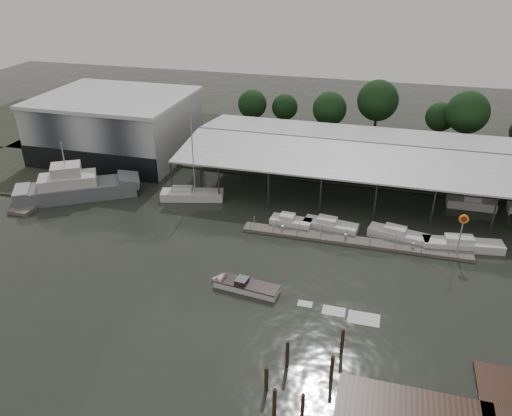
% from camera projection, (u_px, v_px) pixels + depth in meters
% --- Properties ---
extents(ground, '(200.00, 200.00, 0.00)m').
position_uv_depth(ground, '(212.00, 268.00, 56.63)').
color(ground, black).
rests_on(ground, ground).
extents(land_strip_far, '(140.00, 30.00, 0.30)m').
position_uv_depth(land_strip_far, '(288.00, 145.00, 92.65)').
color(land_strip_far, '#33392B').
rests_on(land_strip_far, ground).
extents(land_strip_west, '(20.00, 40.00, 0.30)m').
position_uv_depth(land_strip_west, '(62.00, 147.00, 91.74)').
color(land_strip_west, '#33392B').
rests_on(land_strip_west, ground).
extents(storage_warehouse, '(24.50, 20.50, 10.50)m').
position_uv_depth(storage_warehouse, '(117.00, 125.00, 86.51)').
color(storage_warehouse, '#ABB1B6').
rests_on(storage_warehouse, ground).
extents(covered_boat_shed, '(58.24, 24.00, 6.96)m').
position_uv_depth(covered_boat_shed, '(382.00, 148.00, 73.89)').
color(covered_boat_shed, white).
rests_on(covered_boat_shed, ground).
extents(trawler_dock, '(3.00, 18.00, 0.50)m').
position_uv_depth(trawler_dock, '(56.00, 187.00, 75.58)').
color(trawler_dock, '#5F5A53').
rests_on(trawler_dock, ground).
extents(floating_dock, '(28.00, 2.00, 1.40)m').
position_uv_depth(floating_dock, '(353.00, 241.00, 61.60)').
color(floating_dock, '#5F5A53').
rests_on(floating_dock, ground).
extents(shell_fuel_sign, '(1.10, 0.18, 5.55)m').
position_uv_depth(shell_fuel_sign, '(462.00, 227.00, 57.09)').
color(shell_fuel_sign, '#999C9E').
rests_on(shell_fuel_sign, ground).
extents(grey_trawler, '(17.19, 12.84, 8.84)m').
position_uv_depth(grey_trawler, '(77.00, 187.00, 72.50)').
color(grey_trawler, slate).
rests_on(grey_trawler, ground).
extents(white_sailboat, '(9.32, 4.78, 12.43)m').
position_uv_depth(white_sailboat, '(191.00, 195.00, 72.38)').
color(white_sailboat, silver).
rests_on(white_sailboat, ground).
extents(speedboat_underway, '(18.63, 4.32, 2.00)m').
position_uv_depth(speedboat_underway, '(241.00, 285.00, 53.09)').
color(speedboat_underway, silver).
rests_on(speedboat_underway, ground).
extents(moored_cruiser_0, '(5.48, 2.56, 1.70)m').
position_uv_depth(moored_cruiser_0, '(290.00, 222.00, 65.16)').
color(moored_cruiser_0, silver).
rests_on(moored_cruiser_0, ground).
extents(moored_cruiser_1, '(7.19, 3.13, 1.70)m').
position_uv_depth(moored_cruiser_1, '(330.00, 225.00, 64.34)').
color(moored_cruiser_1, silver).
rests_on(moored_cruiser_1, ground).
extents(moored_cruiser_2, '(7.76, 3.77, 1.70)m').
position_uv_depth(moored_cruiser_2, '(398.00, 235.00, 62.20)').
color(moored_cruiser_2, silver).
rests_on(moored_cruiser_2, ground).
extents(moored_cruiser_3, '(9.57, 3.47, 1.70)m').
position_uv_depth(moored_cruiser_3, '(462.00, 244.00, 60.12)').
color(moored_cruiser_3, silver).
rests_on(moored_cruiser_3, ground).
extents(mooring_pilings, '(5.76, 8.50, 3.47)m').
position_uv_depth(mooring_pilings, '(302.00, 377.00, 40.73)').
color(mooring_pilings, '#38281C').
rests_on(mooring_pilings, ground).
extents(horizon_tree_line, '(72.61, 10.42, 11.38)m').
position_uv_depth(horizon_tree_line, '(415.00, 112.00, 89.96)').
color(horizon_tree_line, black).
rests_on(horizon_tree_line, ground).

